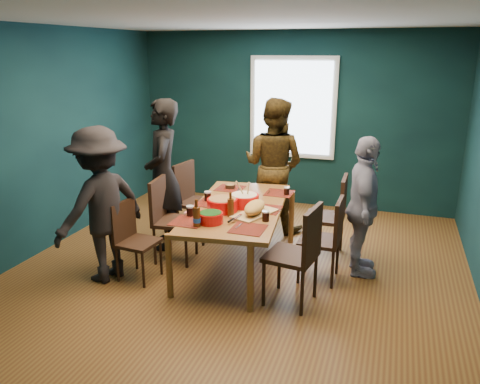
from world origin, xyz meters
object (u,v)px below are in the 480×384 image
Objects in this scene: chair_left_near at (131,234)px; person_far_left at (163,175)px; chair_left_mid at (167,213)px; bowl_salad at (222,204)px; person_right at (363,207)px; dining_table at (238,212)px; person_near_left at (101,205)px; person_back at (274,165)px; cutting_board at (254,209)px; chair_right_mid at (328,234)px; bowl_dumpling at (244,200)px; chair_right_far at (333,211)px; chair_left_far at (191,195)px; bowl_herbs at (211,217)px; chair_right_near at (301,248)px.

chair_left_near is 0.46× the size of person_far_left.
bowl_salad is at bearing -16.11° from chair_left_mid.
chair_left_mid is at bearing 90.38° from person_right.
person_right is (1.34, 0.27, 0.11)m from dining_table.
person_far_left is 1.04m from person_near_left.
cutting_board is at bearing 108.11° from person_back.
chair_right_mid reaches higher than dining_table.
chair_left_mid is at bearing 79.97° from chair_left_near.
cutting_board is at bearing -46.51° from dining_table.
bowl_dumpling reaches higher than chair_right_mid.
chair_right_far reaches higher than bowl_salad.
chair_right_far is (1.85, -0.03, -0.00)m from chair_left_far.
bowl_dumpling is at bearing 52.70° from bowl_salad.
chair_right_mid is at bearing 22.14° from chair_left_near.
chair_left_near is at bearing -177.70° from bowl_herbs.
chair_right_mid is 1.27m from bowl_herbs.
chair_right_mid is 0.50× the size of person_far_left.
chair_left_far reaches higher than chair_left_near.
chair_left_near is at bearing -141.10° from cutting_board.
chair_right_far is at bearing 70.62° from cutting_board.
chair_left_mid reaches higher than bowl_herbs.
chair_right_far is at bearing 8.39° from chair_left_far.
chair_left_near is at bearing -19.00° from person_far_left.
chair_left_far reaches higher than cutting_board.
chair_left_mid is (-0.85, -0.07, -0.09)m from dining_table.
chair_left_near is 1.85m from chair_right_near.
bowl_dumpling is 0.63m from bowl_herbs.
person_back is 1.29m from bowl_dumpling.
chair_right_near is (1.85, 0.01, 0.09)m from chair_left_near.
chair_left_near is 1.36m from cutting_board.
chair_right_near is 3.04× the size of bowl_salad.
person_far_left is 2.75× the size of cutting_board.
person_back is at bearing 141.78° from chair_right_far.
chair_right_far is at bearing 94.07° from chair_right_mid.
chair_left_far is 1.19m from person_back.
chair_right_mid is (1.02, -0.01, -0.13)m from dining_table.
person_far_left reaches higher than chair_right_mid.
bowl_dumpling reaches higher than chair_right_near.
chair_right_mid is at bearing 26.98° from bowl_herbs.
person_far_left reaches higher than person_back.
person_back is at bearing 85.23° from bowl_herbs.
person_far_left is at bearing 157.53° from dining_table.
person_far_left reaches higher than person_right.
chair_right_far is at bearing 92.00° from chair_right_near.
bowl_herbs is (-0.16, -1.90, -0.11)m from person_back.
cutting_board is (0.20, -0.25, -0.01)m from bowl_dumpling.
dining_table is at bearing 98.18° from person_back.
bowl_dumpling reaches higher than chair_left_mid.
person_near_left is at bearing 102.36° from person_right.
dining_table is 2.06× the size of chair_left_mid.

